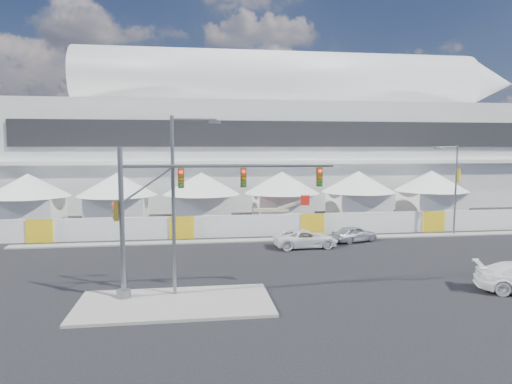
{
  "coord_description": "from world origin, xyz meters",
  "views": [
    {
      "loc": [
        -5.04,
        -26.27,
        8.11
      ],
      "look_at": [
        0.08,
        10.0,
        4.53
      ],
      "focal_mm": 32.0,
      "sensor_mm": 36.0,
      "label": 1
    }
  ],
  "objects": [
    {
      "name": "stadium",
      "position": [
        8.71,
        41.5,
        9.45
      ],
      "size": [
        80.0,
        24.8,
        21.98
      ],
      "color": "silver",
      "rests_on": "ground"
    },
    {
      "name": "far_curb",
      "position": [
        20.0,
        12.5,
        0.06
      ],
      "size": [
        80.0,
        1.2,
        0.12
      ],
      "primitive_type": "cube",
      "color": "gray",
      "rests_on": "ground"
    },
    {
      "name": "sedan_silver",
      "position": [
        8.78,
        10.92,
        0.7
      ],
      "size": [
        2.89,
        4.41,
        1.4
      ],
      "primitive_type": "imported",
      "rotation": [
        0.0,
        0.0,
        1.9
      ],
      "color": "silver",
      "rests_on": "ground"
    },
    {
      "name": "median_island",
      "position": [
        -6.0,
        -3.0,
        0.07
      ],
      "size": [
        10.0,
        5.0,
        0.15
      ],
      "primitive_type": "cube",
      "color": "gray",
      "rests_on": "ground"
    },
    {
      "name": "streetlight_median",
      "position": [
        -5.79,
        -1.63,
        5.69
      ],
      "size": [
        2.67,
        0.27,
        9.65
      ],
      "color": "gray",
      "rests_on": "median_island"
    },
    {
      "name": "lot_car_a",
      "position": [
        19.93,
        18.11,
        0.66
      ],
      "size": [
        3.71,
        3.95,
        1.33
      ],
      "primitive_type": "imported",
      "rotation": [
        0.0,
        0.0,
        0.85
      ],
      "color": "silver",
      "rests_on": "ground"
    },
    {
      "name": "pickup_curb",
      "position": [
        4.07,
        9.33,
        0.72
      ],
      "size": [
        2.65,
        5.32,
        1.45
      ],
      "primitive_type": "imported",
      "rotation": [
        0.0,
        0.0,
        1.62
      ],
      "color": "white",
      "rests_on": "ground"
    },
    {
      "name": "streetlight_curb",
      "position": [
        18.81,
        12.5,
        4.83
      ],
      "size": [
        2.46,
        0.55,
        8.32
      ],
      "color": "gray",
      "rests_on": "ground"
    },
    {
      "name": "hoarding_fence",
      "position": [
        6.0,
        14.5,
        1.0
      ],
      "size": [
        70.0,
        0.25,
        2.0
      ],
      "primitive_type": "cube",
      "color": "white",
      "rests_on": "ground"
    },
    {
      "name": "boom_lift",
      "position": [
        2.28,
        18.47,
        0.91
      ],
      "size": [
        6.82,
        2.15,
        3.39
      ],
      "rotation": [
        0.0,
        0.0,
        -0.2
      ],
      "color": "red",
      "rests_on": "ground"
    },
    {
      "name": "ground",
      "position": [
        0.0,
        0.0,
        0.0
      ],
      "size": [
        160.0,
        160.0,
        0.0
      ],
      "primitive_type": "plane",
      "color": "black",
      "rests_on": "ground"
    },
    {
      "name": "traffic_mast",
      "position": [
        -6.3,
        -1.87,
        4.64
      ],
      "size": [
        11.82,
        0.78,
        7.98
      ],
      "color": "slate",
      "rests_on": "median_island"
    },
    {
      "name": "tent_row",
      "position": [
        0.5,
        24.0,
        3.15
      ],
      "size": [
        53.4,
        8.4,
        5.4
      ],
      "color": "white",
      "rests_on": "ground"
    }
  ]
}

